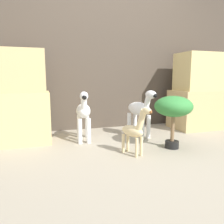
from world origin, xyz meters
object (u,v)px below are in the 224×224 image
(zebra_right, at_px, (140,110))
(zebra_left, at_px, (84,112))
(potted_palm_front, at_px, (173,108))
(giraffe_figurine, at_px, (135,130))

(zebra_right, xyz_separation_m, zebra_left, (-0.77, 0.03, 0.00))
(zebra_right, xyz_separation_m, potted_palm_front, (0.14, -0.56, 0.09))
(zebra_right, height_order, giraffe_figurine, zebra_right)
(zebra_left, distance_m, giraffe_figurine, 0.79)
(zebra_left, distance_m, potted_palm_front, 1.09)
(zebra_right, distance_m, zebra_left, 0.77)
(giraffe_figurine, bearing_deg, zebra_left, 121.10)
(zebra_left, relative_size, giraffe_figurine, 1.24)
(zebra_left, bearing_deg, potted_palm_front, -32.99)
(zebra_right, distance_m, giraffe_figurine, 0.74)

